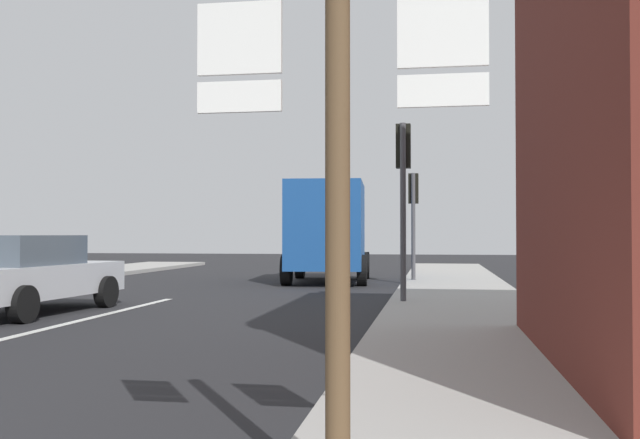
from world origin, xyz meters
name	(u,v)px	position (x,y,z in m)	size (l,w,h in m)	color
ground_plane	(133,308)	(0.00, 10.00, 0.00)	(80.00, 80.00, 0.00)	#232326
sidewalk_right	(468,323)	(6.54, 8.00, 0.07)	(2.91, 44.00, 0.14)	#9E9B96
lane_centre_stripe	(18,335)	(0.00, 6.00, 0.01)	(0.16, 12.00, 0.01)	silver
sedan_far	(25,273)	(-1.56, 8.69, 0.76)	(2.19, 4.31, 1.47)	#B7BABF
delivery_truck	(328,229)	(2.74, 18.34, 1.65)	(2.78, 5.14, 3.05)	#19478C
route_sign_post	(338,158)	(5.49, 0.30, 1.91)	(1.66, 0.14, 3.20)	brown
traffic_light_far_right	(413,202)	(5.39, 17.93, 2.46)	(0.30, 0.49, 3.32)	#47474C
traffic_light_near_right	(403,171)	(5.39, 11.06, 2.78)	(0.30, 0.49, 3.75)	#47474C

